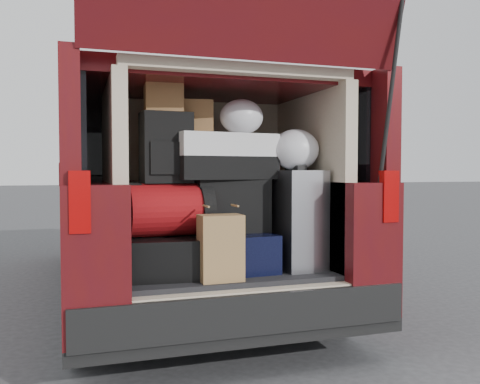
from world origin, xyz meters
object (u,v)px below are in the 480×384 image
Objects in this scene: black_hardshell at (160,255)px; silver_roller at (295,219)px; kraft_bag at (221,248)px; red_duffel at (169,210)px; black_soft_case at (230,205)px; backpack at (166,148)px; twotone_duffel at (223,157)px; navy_hardshell at (232,251)px.

silver_roller is (0.85, -0.07, 0.20)m from black_hardshell.
kraft_bag is 0.77× the size of red_duffel.
black_soft_case is (0.45, 0.04, 0.28)m from black_hardshell.
backpack reaches higher than twotone_duffel.
backpack is 0.37m from twotone_duffel.
black_hardshell is at bearing 133.86° from kraft_bag.
silver_roller is 1.67× the size of kraft_bag.
red_duffel reaches higher than kraft_bag.
navy_hardshell is at bearing 4.70° from black_hardshell.
twotone_duffel is (0.35, 0.06, 0.32)m from red_duffel.
black_hardshell is 1.54× the size of kraft_bag.
silver_roller reaches higher than black_hardshell.
kraft_bag is 0.59× the size of twotone_duffel.
twotone_duffel is at bearing 10.43° from black_hardshell.
backpack is at bearing 174.58° from navy_hardshell.
black_hardshell is 0.53m from black_soft_case.
silver_roller is 0.62m from kraft_bag.
black_hardshell is 0.64m from backpack.
silver_roller is 1.29× the size of red_duffel.
silver_roller is 0.61m from twotone_duffel.
navy_hardshell is 1.16× the size of black_soft_case.
kraft_bag is at bearing -160.86° from silver_roller.
black_hardshell is 0.28m from red_duffel.
kraft_bag is (-0.16, -0.29, 0.07)m from navy_hardshell.
black_hardshell is at bearing 149.50° from red_duffel.
red_duffel is 0.40m from black_soft_case.
silver_roller is (0.40, -0.06, 0.19)m from navy_hardshell.
silver_roller is 0.93m from backpack.
navy_hardshell is 0.34m from kraft_bag.
red_duffel is 0.48m from twotone_duffel.
twotone_duffel is at bearing 70.47° from kraft_bag.
red_duffel is at bearing -77.63° from backpack.
kraft_bag is at bearing -116.97° from black_soft_case.
backpack reaches higher than silver_roller.
backpack is (-0.41, 0.01, 0.64)m from navy_hardshell.
backpack is at bearing 171.82° from silver_roller.
twotone_duffel is at bearing 0.15° from backpack.
kraft_bag is at bearing -54.43° from backpack.
black_hardshell is 1.19× the size of red_duffel.
red_duffel is (-0.40, -0.02, 0.27)m from navy_hardshell.
silver_roller is 0.99× the size of twotone_duffel.
black_soft_case is (0.15, 0.33, 0.21)m from kraft_bag.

